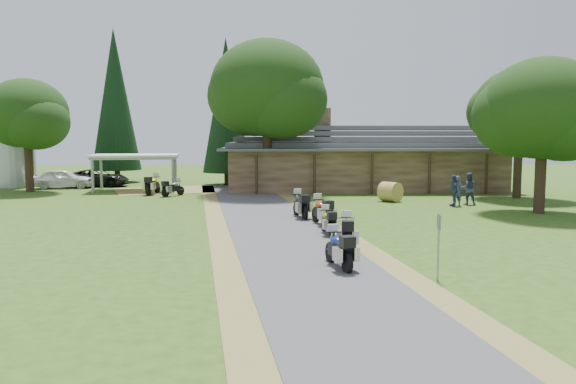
{
  "coord_description": "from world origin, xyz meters",
  "views": [
    {
      "loc": [
        -0.74,
        -19.11,
        4.05
      ],
      "look_at": [
        -0.16,
        5.32,
        1.6
      ],
      "focal_mm": 35.0,
      "sensor_mm": 36.0,
      "label": 1
    }
  ],
  "objects_px": {
    "silo": "(12,144)",
    "motorcycle_row_a": "(339,248)",
    "motorcycle_row_b": "(347,232)",
    "motorcycle_row_e": "(300,204)",
    "car_white_sedan": "(62,176)",
    "motorcycle_carport_b": "(173,187)",
    "hay_bale": "(390,192)",
    "motorcycle_row_d": "(322,210)",
    "carport": "(136,172)",
    "motorcycle_row_c": "(328,220)",
    "motorcycle_carport_a": "(153,184)",
    "lodge": "(362,157)",
    "car_dark_suv": "(97,174)"
  },
  "relations": [
    {
      "from": "silo",
      "to": "motorcycle_row_a",
      "type": "height_order",
      "value": "silo"
    },
    {
      "from": "motorcycle_row_b",
      "to": "motorcycle_row_e",
      "type": "distance_m",
      "value": 8.03
    },
    {
      "from": "motorcycle_row_a",
      "to": "motorcycle_row_e",
      "type": "bearing_deg",
      "value": -10.41
    },
    {
      "from": "car_white_sedan",
      "to": "motorcycle_row_b",
      "type": "relative_size",
      "value": 2.96
    },
    {
      "from": "motorcycle_row_a",
      "to": "motorcycle_carport_b",
      "type": "distance_m",
      "value": 22.72
    },
    {
      "from": "silo",
      "to": "hay_bale",
      "type": "distance_m",
      "value": 30.16
    },
    {
      "from": "motorcycle_row_a",
      "to": "motorcycle_row_d",
      "type": "xyz_separation_m",
      "value": [
        0.19,
        8.39,
        0.05
      ]
    },
    {
      "from": "carport",
      "to": "hay_bale",
      "type": "distance_m",
      "value": 19.01
    },
    {
      "from": "motorcycle_row_a",
      "to": "motorcycle_row_c",
      "type": "distance_m",
      "value": 5.87
    },
    {
      "from": "motorcycle_carport_a",
      "to": "silo",
      "type": "bearing_deg",
      "value": 72.79
    },
    {
      "from": "motorcycle_row_e",
      "to": "hay_bale",
      "type": "height_order",
      "value": "motorcycle_row_e"
    },
    {
      "from": "silo",
      "to": "motorcycle_row_a",
      "type": "bearing_deg",
      "value": -51.14
    },
    {
      "from": "lodge",
      "to": "motorcycle_row_d",
      "type": "relative_size",
      "value": 10.77
    },
    {
      "from": "hay_bale",
      "to": "motorcycle_row_d",
      "type": "bearing_deg",
      "value": -118.97
    },
    {
      "from": "silo",
      "to": "lodge",
      "type": "bearing_deg",
      "value": -4.34
    },
    {
      "from": "motorcycle_row_d",
      "to": "motorcycle_carport_a",
      "type": "distance_m",
      "value": 17.39
    },
    {
      "from": "motorcycle_row_e",
      "to": "car_dark_suv",
      "type": "bearing_deg",
      "value": 28.51
    },
    {
      "from": "motorcycle_carport_b",
      "to": "car_dark_suv",
      "type": "bearing_deg",
      "value": 81.16
    },
    {
      "from": "motorcycle_carport_a",
      "to": "hay_bale",
      "type": "height_order",
      "value": "motorcycle_carport_a"
    },
    {
      "from": "car_white_sedan",
      "to": "motorcycle_carport_b",
      "type": "bearing_deg",
      "value": -131.51
    },
    {
      "from": "motorcycle_row_a",
      "to": "hay_bale",
      "type": "xyz_separation_m",
      "value": [
        5.19,
        17.43,
        -0.03
      ]
    },
    {
      "from": "motorcycle_carport_a",
      "to": "motorcycle_carport_b",
      "type": "relative_size",
      "value": 1.2
    },
    {
      "from": "motorcycle_carport_b",
      "to": "lodge",
      "type": "bearing_deg",
      "value": -32.53
    },
    {
      "from": "silo",
      "to": "motorcycle_row_c",
      "type": "height_order",
      "value": "silo"
    },
    {
      "from": "motorcycle_row_b",
      "to": "hay_bale",
      "type": "bearing_deg",
      "value": -12.23
    },
    {
      "from": "silo",
      "to": "motorcycle_row_d",
      "type": "distance_m",
      "value": 30.54
    },
    {
      "from": "motorcycle_row_d",
      "to": "motorcycle_row_e",
      "type": "bearing_deg",
      "value": 5.01
    },
    {
      "from": "motorcycle_row_c",
      "to": "motorcycle_carport_a",
      "type": "relative_size",
      "value": 0.82
    },
    {
      "from": "motorcycle_row_a",
      "to": "motorcycle_row_b",
      "type": "xyz_separation_m",
      "value": [
        0.6,
        2.69,
        0.03
      ]
    },
    {
      "from": "lodge",
      "to": "silo",
      "type": "height_order",
      "value": "silo"
    },
    {
      "from": "car_white_sedan",
      "to": "car_dark_suv",
      "type": "distance_m",
      "value": 2.72
    },
    {
      "from": "car_dark_suv",
      "to": "motorcycle_row_c",
      "type": "relative_size",
      "value": 3.16
    },
    {
      "from": "silo",
      "to": "motorcycle_carport_b",
      "type": "xyz_separation_m",
      "value": [
        13.98,
        -7.37,
        -2.79
      ]
    },
    {
      "from": "carport",
      "to": "motorcycle_row_d",
      "type": "height_order",
      "value": "carport"
    },
    {
      "from": "car_white_sedan",
      "to": "motorcycle_row_d",
      "type": "distance_m",
      "value": 26.08
    },
    {
      "from": "motorcycle_row_a",
      "to": "car_white_sedan",
      "type": "bearing_deg",
      "value": 20.43
    },
    {
      "from": "motorcycle_row_d",
      "to": "motorcycle_carport_a",
      "type": "height_order",
      "value": "motorcycle_carport_a"
    },
    {
      "from": "motorcycle_row_d",
      "to": "motorcycle_row_b",
      "type": "bearing_deg",
      "value": 167.94
    },
    {
      "from": "motorcycle_row_a",
      "to": "motorcycle_row_c",
      "type": "relative_size",
      "value": 1.08
    },
    {
      "from": "car_white_sedan",
      "to": "hay_bale",
      "type": "height_order",
      "value": "car_white_sedan"
    },
    {
      "from": "motorcycle_row_b",
      "to": "motorcycle_carport_a",
      "type": "height_order",
      "value": "motorcycle_carport_a"
    },
    {
      "from": "motorcycle_carport_a",
      "to": "motorcycle_carport_b",
      "type": "distance_m",
      "value": 2.02
    },
    {
      "from": "motorcycle_row_b",
      "to": "motorcycle_carport_b",
      "type": "bearing_deg",
      "value": 32.41
    },
    {
      "from": "car_white_sedan",
      "to": "silo",
      "type": "bearing_deg",
      "value": 59.9
    },
    {
      "from": "lodge",
      "to": "motorcycle_row_c",
      "type": "relative_size",
      "value": 12.53
    },
    {
      "from": "motorcycle_row_d",
      "to": "car_dark_suv",
      "type": "bearing_deg",
      "value": 23.16
    },
    {
      "from": "car_white_sedan",
      "to": "car_dark_suv",
      "type": "relative_size",
      "value": 1.07
    },
    {
      "from": "motorcycle_row_d",
      "to": "silo",
      "type": "bearing_deg",
      "value": 32.87
    },
    {
      "from": "car_white_sedan",
      "to": "motorcycle_row_c",
      "type": "xyz_separation_m",
      "value": [
        18.6,
        -20.84,
        -0.38
      ]
    },
    {
      "from": "car_white_sedan",
      "to": "motorcycle_row_c",
      "type": "distance_m",
      "value": 27.94
    }
  ]
}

